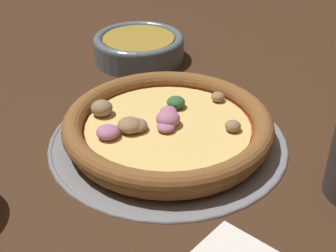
# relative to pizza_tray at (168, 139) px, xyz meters

# --- Properties ---
(ground_plane) EXTENTS (3.00, 3.00, 0.00)m
(ground_plane) POSITION_rel_pizza_tray_xyz_m (0.00, 0.00, -0.00)
(ground_plane) COLOR #3D2616
(pizza_tray) EXTENTS (0.31, 0.31, 0.01)m
(pizza_tray) POSITION_rel_pizza_tray_xyz_m (0.00, 0.00, 0.00)
(pizza_tray) COLOR gray
(pizza_tray) RESTS_ON ground_plane
(pizza) EXTENTS (0.27, 0.27, 0.04)m
(pizza) POSITION_rel_pizza_tray_xyz_m (-0.00, -0.00, 0.02)
(pizza) COLOR #A86B33
(pizza) RESTS_ON pizza_tray
(bowl_near) EXTENTS (0.16, 0.16, 0.05)m
(bowl_near) POSITION_rel_pizza_tray_xyz_m (-0.24, 0.10, 0.02)
(bowl_near) COLOR slate
(bowl_near) RESTS_ON ground_plane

